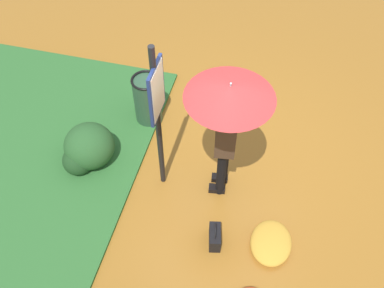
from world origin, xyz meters
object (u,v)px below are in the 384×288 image
(person_with_umbrella, at_px, (228,112))
(trash_bin, at_px, (147,100))
(handbag, at_px, (215,237))
(info_sign_post, at_px, (157,108))

(person_with_umbrella, relative_size, trash_bin, 2.45)
(trash_bin, bearing_deg, handbag, 38.72)
(info_sign_post, height_order, trash_bin, info_sign_post)
(info_sign_post, xyz_separation_m, handbag, (0.73, 0.88, -1.32))
(person_with_umbrella, height_order, info_sign_post, info_sign_post)
(person_with_umbrella, bearing_deg, info_sign_post, -88.22)
(person_with_umbrella, xyz_separation_m, trash_bin, (-1.01, -1.34, -1.13))
(person_with_umbrella, distance_m, trash_bin, 2.02)
(handbag, bearing_deg, person_with_umbrella, -173.88)
(info_sign_post, relative_size, trash_bin, 2.76)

